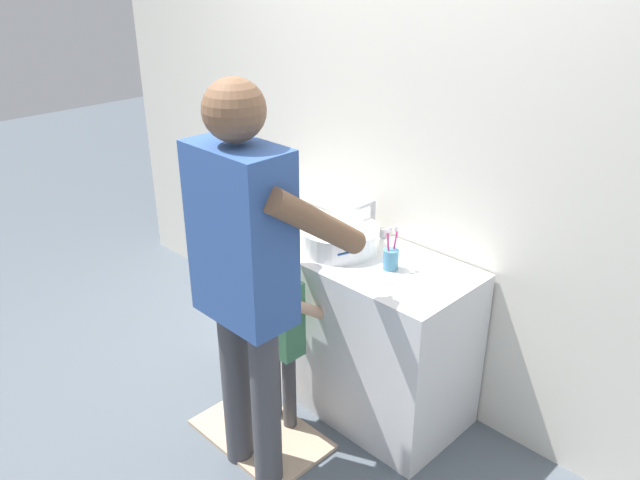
{
  "coord_description": "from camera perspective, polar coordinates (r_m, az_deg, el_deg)",
  "views": [
    {
      "loc": [
        1.87,
        -1.72,
        2.15
      ],
      "look_at": [
        0.0,
        0.15,
        0.91
      ],
      "focal_mm": 35.6,
      "sensor_mm": 36.0,
      "label": 1
    }
  ],
  "objects": [
    {
      "name": "ground_plane",
      "position": [
        3.32,
        -1.89,
        -15.12
      ],
      "size": [
        14.0,
        14.0,
        0.0
      ],
      "primitive_type": "plane",
      "color": "slate"
    },
    {
      "name": "back_wall",
      "position": [
        3.1,
        6.25,
        10.07
      ],
      "size": [
        4.4,
        0.08,
        2.7
      ],
      "color": "silver",
      "rests_on": "ground"
    },
    {
      "name": "vanity_cabinet",
      "position": [
        3.25,
        1.88,
        -7.15
      ],
      "size": [
        1.35,
        0.54,
        0.82
      ],
      "primitive_type": "cube",
      "color": "white",
      "rests_on": "ground"
    },
    {
      "name": "sink_basin",
      "position": [
        3.02,
        1.74,
        0.24
      ],
      "size": [
        0.38,
        0.38,
        0.11
      ],
      "color": "white",
      "rests_on": "vanity_cabinet"
    },
    {
      "name": "faucet",
      "position": [
        3.16,
        4.59,
        1.87
      ],
      "size": [
        0.18,
        0.14,
        0.18
      ],
      "color": "#B7BABF",
      "rests_on": "vanity_cabinet"
    },
    {
      "name": "toothbrush_cup",
      "position": [
        2.84,
        6.39,
        -1.61
      ],
      "size": [
        0.07,
        0.07,
        0.21
      ],
      "color": "#4C8EB2",
      "rests_on": "vanity_cabinet"
    },
    {
      "name": "bath_mat",
      "position": [
        3.2,
        -5.3,
        -16.98
      ],
      "size": [
        0.64,
        0.4,
        0.02
      ],
      "primitive_type": "cube",
      "color": "#CCAD8E",
      "rests_on": "ground"
    },
    {
      "name": "child_toddler",
      "position": [
        2.94,
        -3.49,
        -7.67
      ],
      "size": [
        0.29,
        0.29,
        0.93
      ],
      "color": "#47474C",
      "rests_on": "ground"
    },
    {
      "name": "adult_parent",
      "position": [
        2.45,
        -6.65,
        -1.76
      ],
      "size": [
        0.54,
        0.57,
        1.74
      ],
      "color": "#47474C",
      "rests_on": "ground"
    }
  ]
}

